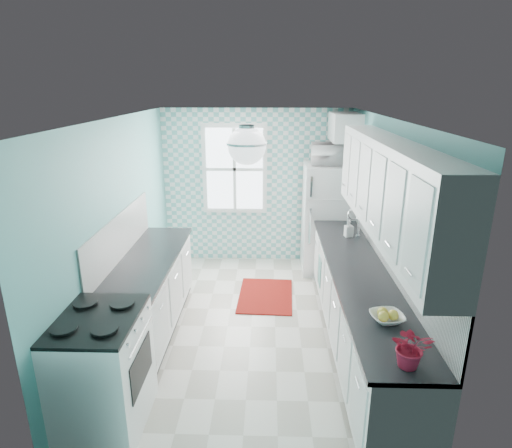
{
  "coord_description": "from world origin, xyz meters",
  "views": [
    {
      "loc": [
        0.19,
        -4.61,
        2.83
      ],
      "look_at": [
        0.05,
        0.25,
        1.25
      ],
      "focal_mm": 30.0,
      "sensor_mm": 36.0,
      "label": 1
    }
  ],
  "objects_px": {
    "ceiling_light": "(247,145)",
    "microwave": "(330,154)",
    "potted_plant": "(411,347)",
    "sink": "(346,239)",
    "fridge": "(327,219)",
    "fruit_bowl": "(387,318)",
    "stove": "(102,370)"
  },
  "relations": [
    {
      "from": "ceiling_light",
      "to": "microwave",
      "type": "xyz_separation_m",
      "value": [
        1.11,
        2.57,
        -0.46
      ]
    },
    {
      "from": "potted_plant",
      "to": "sink",
      "type": "bearing_deg",
      "value": 89.9
    },
    {
      "from": "fridge",
      "to": "fruit_bowl",
      "type": "xyz_separation_m",
      "value": [
        0.09,
        -3.18,
        0.12
      ]
    },
    {
      "from": "stove",
      "to": "microwave",
      "type": "xyz_separation_m",
      "value": [
        2.31,
        3.37,
        1.32
      ]
    },
    {
      "from": "stove",
      "to": "potted_plant",
      "type": "height_order",
      "value": "potted_plant"
    },
    {
      "from": "potted_plant",
      "to": "fridge",
      "type": "bearing_deg",
      "value": 91.37
    },
    {
      "from": "sink",
      "to": "microwave",
      "type": "relative_size",
      "value": 0.94
    },
    {
      "from": "potted_plant",
      "to": "microwave",
      "type": "distance_m",
      "value": 3.86
    },
    {
      "from": "ceiling_light",
      "to": "potted_plant",
      "type": "xyz_separation_m",
      "value": [
        1.2,
        -1.22,
        -1.23
      ]
    },
    {
      "from": "ceiling_light",
      "to": "stove",
      "type": "bearing_deg",
      "value": -146.28
    },
    {
      "from": "fridge",
      "to": "potted_plant",
      "type": "distance_m",
      "value": 3.8
    },
    {
      "from": "stove",
      "to": "fruit_bowl",
      "type": "relative_size",
      "value": 3.75
    },
    {
      "from": "ceiling_light",
      "to": "stove",
      "type": "distance_m",
      "value": 2.29
    },
    {
      "from": "potted_plant",
      "to": "microwave",
      "type": "height_order",
      "value": "microwave"
    },
    {
      "from": "fridge",
      "to": "stove",
      "type": "height_order",
      "value": "fridge"
    },
    {
      "from": "sink",
      "to": "fruit_bowl",
      "type": "relative_size",
      "value": 1.93
    },
    {
      "from": "sink",
      "to": "stove",
      "type": "bearing_deg",
      "value": -135.67
    },
    {
      "from": "microwave",
      "to": "stove",
      "type": "bearing_deg",
      "value": 58.53
    },
    {
      "from": "sink",
      "to": "fruit_bowl",
      "type": "xyz_separation_m",
      "value": [
        -0.0,
        -2.04,
        0.04
      ]
    },
    {
      "from": "fruit_bowl",
      "to": "stove",
      "type": "bearing_deg",
      "value": -175.47
    },
    {
      "from": "potted_plant",
      "to": "microwave",
      "type": "relative_size",
      "value": 0.55
    },
    {
      "from": "ceiling_light",
      "to": "potted_plant",
      "type": "distance_m",
      "value": 2.1
    },
    {
      "from": "stove",
      "to": "potted_plant",
      "type": "distance_m",
      "value": 2.5
    },
    {
      "from": "sink",
      "to": "microwave",
      "type": "height_order",
      "value": "microwave"
    },
    {
      "from": "ceiling_light",
      "to": "fridge",
      "type": "xyz_separation_m",
      "value": [
        1.11,
        2.57,
        -1.47
      ]
    },
    {
      "from": "fruit_bowl",
      "to": "potted_plant",
      "type": "relative_size",
      "value": 0.88
    },
    {
      "from": "stove",
      "to": "sink",
      "type": "xyz_separation_m",
      "value": [
        2.4,
        2.23,
        0.4
      ]
    },
    {
      "from": "sink",
      "to": "microwave",
      "type": "xyz_separation_m",
      "value": [
        -0.09,
        1.14,
        0.92
      ]
    },
    {
      "from": "stove",
      "to": "fruit_bowl",
      "type": "bearing_deg",
      "value": 2.08
    },
    {
      "from": "fruit_bowl",
      "to": "potted_plant",
      "type": "xyz_separation_m",
      "value": [
        0.0,
        -0.61,
        0.12
      ]
    },
    {
      "from": "ceiling_light",
      "to": "microwave",
      "type": "relative_size",
      "value": 0.62
    },
    {
      "from": "stove",
      "to": "microwave",
      "type": "bearing_deg",
      "value": 53.14
    }
  ]
}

